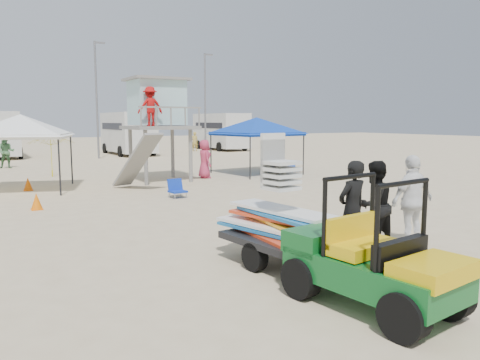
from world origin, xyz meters
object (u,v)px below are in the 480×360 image
utility_cart (374,250)px  lifeguard_tower (156,106)px  man_left (352,209)px  canopy_blue (257,120)px  surf_trailer (278,219)px

utility_cart → lifeguard_tower: (2.32, 14.94, 2.39)m
man_left → utility_cart: bearing=46.4°
lifeguard_tower → canopy_blue: bearing=2.1°
man_left → surf_trailer: bearing=-18.0°
lifeguard_tower → canopy_blue: 5.27m
utility_cart → canopy_blue: canopy_blue is taller
surf_trailer → lifeguard_tower: (2.32, 12.61, 2.38)m
utility_cart → lifeguard_tower: size_ratio=0.58×
surf_trailer → lifeguard_tower: bearing=79.6°
surf_trailer → lifeguard_tower: 13.04m
surf_trailer → lifeguard_tower: lifeguard_tower is taller
man_left → canopy_blue: canopy_blue is taller
lifeguard_tower → canopy_blue: size_ratio=1.15×
utility_cart → lifeguard_tower: bearing=81.2°
surf_trailer → canopy_blue: bearing=59.4°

